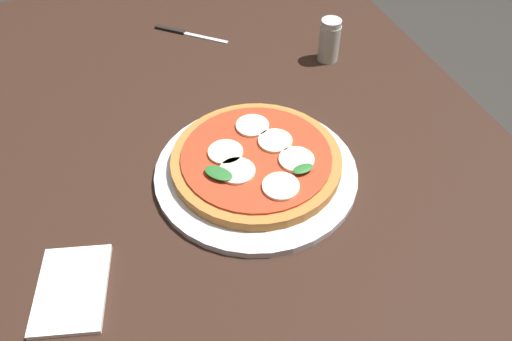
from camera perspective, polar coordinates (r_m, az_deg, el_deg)
name	(u,v)px	position (r m, az deg, el deg)	size (l,w,h in m)	color
dining_table	(235,188)	(0.92, -2.43, -1.96)	(1.35, 0.94, 0.71)	black
serving_tray	(256,172)	(0.81, 0.00, -0.20)	(0.32, 0.32, 0.01)	silver
pizza	(256,160)	(0.80, 0.05, 1.22)	(0.27, 0.27, 0.03)	#B27033
napkin	(72,289)	(0.72, -20.07, -12.47)	(0.13, 0.09, 0.01)	white
knife	(182,32)	(1.16, -8.38, 15.19)	(0.12, 0.14, 0.01)	black
pepper_shaker	(329,40)	(1.05, 8.28, 14.33)	(0.04, 0.04, 0.09)	#B2B7AD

